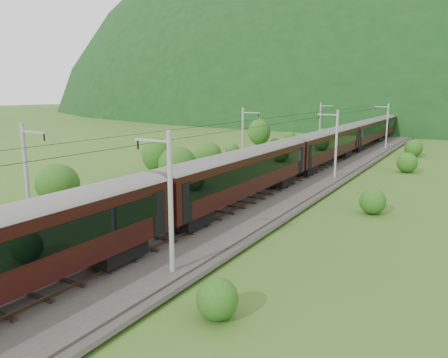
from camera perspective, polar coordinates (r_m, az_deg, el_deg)
The scene contains 15 objects.
ground at distance 29.57m, azimuth -16.54°, elevation -9.60°, with size 600.00×600.00×0.00m, color #35561B.
railbed at distance 36.67m, azimuth -5.13°, elevation -4.84°, with size 14.00×220.00×0.30m, color #38332D.
track_left at distance 38.00m, azimuth -8.09°, elevation -3.98°, with size 2.40×220.00×0.27m.
track_right at distance 35.32m, azimuth -1.94°, elevation -5.05°, with size 2.40×220.00×0.27m.
catenary_left at distance 57.52m, azimuth 2.53°, elevation 5.49°, with size 2.54×192.28×8.00m.
catenary_right at distance 52.98m, azimuth 14.37°, elevation 4.65°, with size 2.54×192.28×8.00m.
overhead_wires at distance 35.38m, azimuth -5.32°, elevation 6.04°, with size 4.83×198.00×0.03m.
mountain_main at distance 279.60m, azimuth 26.30°, elevation 8.04°, with size 504.00×360.00×244.00m, color black.
mountain_ridge at distance 348.41m, azimuth 6.54°, elevation 9.54°, with size 336.00×280.00×132.00m, color black.
train at distance 61.47m, azimuth 13.01°, elevation 4.95°, with size 3.26×179.74×5.69m.
hazard_post_near at distance 64.36m, azimuth 10.71°, elevation 2.74°, with size 0.14×0.14×1.30m, color red.
hazard_post_far at distance 71.25m, azimuth 13.65°, elevation 3.52°, with size 0.16×0.16×1.50m, color red.
signal at distance 87.72m, azimuth 13.52°, elevation 5.19°, with size 0.21×0.21×1.94m.
vegetation_left at distance 44.86m, azimuth -18.38°, elevation 0.24°, with size 12.19×146.30×5.67m.
vegetation_right at distance 32.74m, azimuth 13.16°, elevation -5.08°, with size 6.10×99.79×2.99m.
Camera 1 is at (20.49, -18.66, 10.32)m, focal length 35.00 mm.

